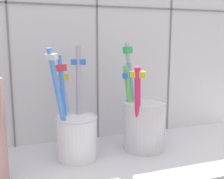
# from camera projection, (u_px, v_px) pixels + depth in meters

# --- Properties ---
(counter_slab) EXTENTS (0.64, 0.22, 0.02)m
(counter_slab) POSITION_uv_depth(u_px,v_px,m) (117.00, 164.00, 0.47)
(counter_slab) COLOR silver
(counter_slab) RESTS_ON ground
(tile_wall_back) EXTENTS (0.64, 0.02, 0.45)m
(tile_wall_back) POSITION_uv_depth(u_px,v_px,m) (96.00, 35.00, 0.54)
(tile_wall_back) COLOR white
(tile_wall_back) RESTS_ON ground
(toothbrush_cup_left) EXTENTS (0.08, 0.09, 0.19)m
(toothbrush_cup_left) POSITION_uv_depth(u_px,v_px,m) (76.00, 131.00, 0.46)
(toothbrush_cup_left) COLOR white
(toothbrush_cup_left) RESTS_ON counter_slab
(toothbrush_cup_right) EXTENTS (0.08, 0.10, 0.19)m
(toothbrush_cup_right) POSITION_uv_depth(u_px,v_px,m) (143.00, 122.00, 0.50)
(toothbrush_cup_right) COLOR silver
(toothbrush_cup_right) RESTS_ON counter_slab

